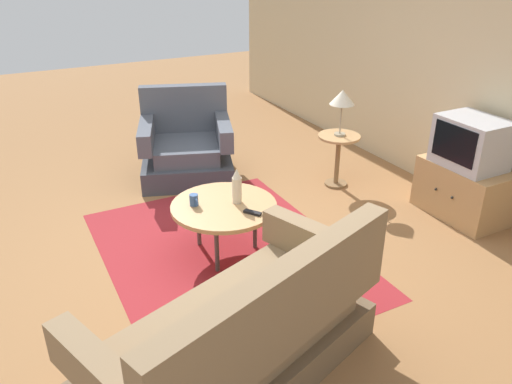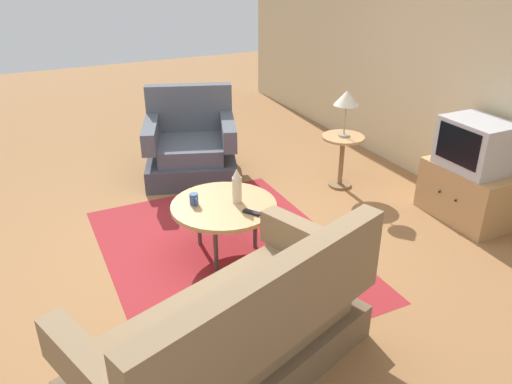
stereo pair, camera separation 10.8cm
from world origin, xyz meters
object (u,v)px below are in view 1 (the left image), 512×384
armchair (186,149)px  vase (237,186)px  tv_remote_dark (253,213)px  coffee_table (224,208)px  television (472,142)px  mug (194,200)px  couch (241,338)px  table_lamp (342,98)px  tv_stand (463,190)px  side_table (338,150)px

armchair → vase: 1.73m
armchair → tv_remote_dark: 1.94m
coffee_table → television: size_ratio=1.48×
mug → armchair: bearing=162.0°
armchair → tv_remote_dark: armchair is taller
armchair → couch: 3.07m
television → mug: size_ratio=4.82×
coffee_table → vase: size_ratio=2.91×
armchair → coffee_table: (1.68, -0.30, 0.11)m
mug → tv_remote_dark: bearing=45.8°
coffee_table → television: television is taller
armchair → tv_remote_dark: size_ratio=8.45×
table_lamp → vase: table_lamp is taller
couch → coffee_table: (-1.29, 0.48, 0.12)m
couch → table_lamp: 2.97m
tv_stand → table_lamp: (-1.11, -0.65, 0.70)m
side_table → television: size_ratio=0.98×
mug → tv_stand: bearing=78.4°
couch → television: (-0.87, 2.75, 0.44)m
coffee_table → table_lamp: (-0.69, 1.63, 0.53)m
armchair → television: size_ratio=2.08×
vase → television: bearing=79.3°
mug → tv_remote_dark: (0.34, 0.35, -0.04)m
coffee_table → television: (0.42, 2.27, 0.31)m
table_lamp → television: bearing=29.9°
couch → tv_remote_dark: 1.23m
couch → tv_stand: couch is taller
coffee_table → vase: vase is taller
couch → tv_stand: 2.90m
side_table → table_lamp: size_ratio=1.19×
coffee_table → mug: bearing=-113.4°
coffee_table → tv_stand: size_ratio=1.05×
table_lamp → vase: size_ratio=1.61×
side_table → television: television is taller
side_table → vase: bearing=-65.2°
armchair → mug: bearing=91.5°
couch → side_table: size_ratio=3.44×
coffee_table → tv_stand: (0.42, 2.28, -0.17)m
tv_stand → vase: (-0.41, -2.17, 0.35)m
vase → tv_stand: bearing=79.4°
side_table → couch: bearing=-46.8°
armchair → tv_remote_dark: (1.93, -0.16, 0.15)m
couch → vase: couch is taller
armchair → couch: bearing=94.8°
table_lamp → tv_remote_dark: 1.83m
television → tv_remote_dark: 2.16m
table_lamp → vase: (0.70, -1.52, -0.35)m
couch → vase: size_ratio=6.58×
television → mug: television is taller
coffee_table → vase: bearing=82.5°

